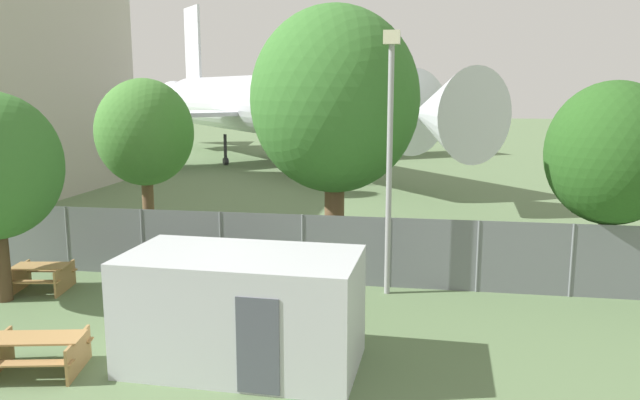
# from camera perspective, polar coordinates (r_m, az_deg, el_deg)

# --- Properties ---
(perimeter_fence) EXTENTS (56.07, 0.07, 2.09)m
(perimeter_fence) POSITION_cam_1_polar(r_m,az_deg,el_deg) (19.29, -9.07, -4.12)
(perimeter_fence) COLOR slate
(perimeter_fence) RESTS_ON ground
(airplane) EXTENTS (32.02, 37.75, 13.45)m
(airplane) POSITION_cam_1_polar(r_m,az_deg,el_deg) (47.79, -5.17, 8.62)
(airplane) COLOR silver
(airplane) RESTS_ON ground
(portable_cabin) EXTENTS (4.92, 2.72, 2.41)m
(portable_cabin) POSITION_cam_1_polar(r_m,az_deg,el_deg) (13.31, -7.10, -9.94)
(portable_cabin) COLOR silver
(portable_cabin) RESTS_ON ground
(picnic_bench_near_cabin) EXTENTS (2.09, 1.75, 0.76)m
(picnic_bench_near_cabin) POSITION_cam_1_polar(r_m,az_deg,el_deg) (14.36, -24.42, -12.37)
(picnic_bench_near_cabin) COLOR #A37A47
(picnic_bench_near_cabin) RESTS_ON ground
(picnic_bench_open_grass) EXTENTS (1.74, 1.63, 0.76)m
(picnic_bench_open_grass) POSITION_cam_1_polar(r_m,az_deg,el_deg) (19.77, -24.10, -6.28)
(picnic_bench_open_grass) COLOR #A37A47
(picnic_bench_open_grass) RESTS_ON ground
(tree_near_hangar) EXTENTS (3.35, 3.35, 6.12)m
(tree_near_hangar) POSITION_cam_1_polar(r_m,az_deg,el_deg) (22.40, -15.73, 5.90)
(tree_near_hangar) COLOR brown
(tree_near_hangar) RESTS_ON ground
(tree_behind_benches) EXTENTS (3.67, 3.67, 6.00)m
(tree_behind_benches) POSITION_cam_1_polar(r_m,az_deg,el_deg) (19.25, 25.18, 3.82)
(tree_behind_benches) COLOR #4C3823
(tree_behind_benches) RESTS_ON ground
(tree_far_right) EXTENTS (5.41, 5.41, 8.39)m
(tree_far_right) POSITION_cam_1_polar(r_m,az_deg,el_deg) (20.15, 1.37, 9.08)
(tree_far_right) COLOR brown
(tree_far_right) RESTS_ON ground
(light_mast) EXTENTS (0.44, 0.44, 7.28)m
(light_mast) POSITION_cam_1_polar(r_m,az_deg,el_deg) (17.21, 6.41, 5.85)
(light_mast) COLOR #99999E
(light_mast) RESTS_ON ground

